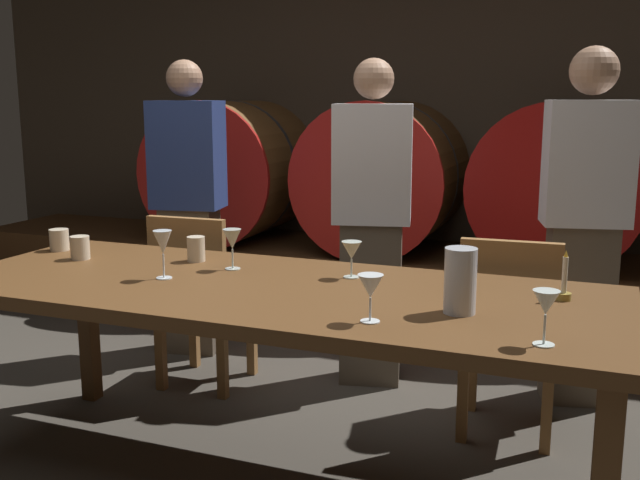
# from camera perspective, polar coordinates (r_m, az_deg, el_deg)

# --- Properties ---
(ground_plane) EXTENTS (8.89, 8.89, 0.00)m
(ground_plane) POSITION_cam_1_polar(r_m,az_deg,el_deg) (3.06, -8.67, -17.22)
(ground_plane) COLOR #3F3A33
(back_wall) EXTENTS (6.84, 0.24, 2.88)m
(back_wall) POSITION_cam_1_polar(r_m,az_deg,el_deg) (5.44, 6.73, 10.89)
(back_wall) COLOR #473A2D
(back_wall) RESTS_ON ground
(barrel_shelf) EXTENTS (6.16, 0.90, 0.43)m
(barrel_shelf) POSITION_cam_1_polar(r_m,az_deg,el_deg) (5.06, 4.83, -3.08)
(barrel_shelf) COLOR #4C2D16
(barrel_shelf) RESTS_ON ground
(wine_barrel_left) EXTENTS (0.99, 0.92, 0.99)m
(wine_barrel_left) POSITION_cam_1_polar(r_m,az_deg,el_deg) (5.36, -6.68, 5.32)
(wine_barrel_left) COLOR brown
(wine_barrel_left) RESTS_ON barrel_shelf
(wine_barrel_center) EXTENTS (0.99, 0.92, 0.99)m
(wine_barrel_center) POSITION_cam_1_polar(r_m,az_deg,el_deg) (4.93, 4.91, 4.88)
(wine_barrel_center) COLOR brown
(wine_barrel_center) RESTS_ON barrel_shelf
(wine_barrel_right) EXTENTS (0.99, 0.92, 0.99)m
(wine_barrel_right) POSITION_cam_1_polar(r_m,az_deg,el_deg) (4.74, 17.83, 4.15)
(wine_barrel_right) COLOR brown
(wine_barrel_right) RESTS_ON barrel_shelf
(dining_table) EXTENTS (2.47, 0.93, 0.77)m
(dining_table) POSITION_cam_1_polar(r_m,az_deg,el_deg) (2.71, -3.73, -4.89)
(dining_table) COLOR brown
(dining_table) RESTS_ON ground
(chair_left) EXTENTS (0.41, 0.41, 0.88)m
(chair_left) POSITION_cam_1_polar(r_m,az_deg,el_deg) (3.72, -9.27, -4.01)
(chair_left) COLOR olive
(chair_left) RESTS_ON ground
(chair_right) EXTENTS (0.42, 0.42, 0.88)m
(chair_right) POSITION_cam_1_polar(r_m,az_deg,el_deg) (3.23, 14.30, -6.55)
(chair_right) COLOR olive
(chair_right) RESTS_ON ground
(guest_left) EXTENTS (0.42, 0.31, 1.64)m
(guest_left) POSITION_cam_1_polar(r_m,az_deg,el_deg) (4.21, -10.02, 2.53)
(guest_left) COLOR brown
(guest_left) RESTS_ON ground
(guest_center) EXTENTS (0.43, 0.32, 1.62)m
(guest_center) POSITION_cam_1_polar(r_m,az_deg,el_deg) (3.70, 3.99, 1.38)
(guest_center) COLOR brown
(guest_center) RESTS_ON ground
(guest_right) EXTENTS (0.42, 0.32, 1.66)m
(guest_right) POSITION_cam_1_polar(r_m,az_deg,el_deg) (3.65, 19.55, 1.07)
(guest_right) COLOR brown
(guest_right) RESTS_ON ground
(candle_center) EXTENTS (0.05, 0.05, 0.17)m
(candle_center) POSITION_cam_1_polar(r_m,az_deg,el_deg) (2.62, 18.18, -3.45)
(candle_center) COLOR olive
(candle_center) RESTS_ON dining_table
(pitcher) EXTENTS (0.10, 0.10, 0.21)m
(pitcher) POSITION_cam_1_polar(r_m,az_deg,el_deg) (2.37, 10.69, -3.09)
(pitcher) COLOR silver
(pitcher) RESTS_ON dining_table
(wine_glass_far_left) EXTENTS (0.07, 0.07, 0.18)m
(wine_glass_far_left) POSITION_cam_1_polar(r_m,az_deg,el_deg) (2.83, -11.96, -0.28)
(wine_glass_far_left) COLOR white
(wine_glass_far_left) RESTS_ON dining_table
(wine_glass_left) EXTENTS (0.07, 0.07, 0.16)m
(wine_glass_left) POSITION_cam_1_polar(r_m,az_deg,el_deg) (2.94, -6.75, -0.01)
(wine_glass_left) COLOR silver
(wine_glass_left) RESTS_ON dining_table
(wine_glass_center) EXTENTS (0.08, 0.08, 0.14)m
(wine_glass_center) POSITION_cam_1_polar(r_m,az_deg,el_deg) (2.79, 2.43, -0.88)
(wine_glass_center) COLOR silver
(wine_glass_center) RESTS_ON dining_table
(wine_glass_right) EXTENTS (0.08, 0.08, 0.15)m
(wine_glass_right) POSITION_cam_1_polar(r_m,az_deg,el_deg) (2.24, 3.89, -3.65)
(wine_glass_right) COLOR white
(wine_glass_right) RESTS_ON dining_table
(wine_glass_far_right) EXTENTS (0.07, 0.07, 0.16)m
(wine_glass_far_right) POSITION_cam_1_polar(r_m,az_deg,el_deg) (2.12, 16.92, -4.74)
(wine_glass_far_right) COLOR silver
(wine_glass_far_right) RESTS_ON dining_table
(cup_left) EXTENTS (0.08, 0.08, 0.09)m
(cup_left) POSITION_cam_1_polar(r_m,az_deg,el_deg) (3.49, -19.35, 0.01)
(cup_left) COLOR beige
(cup_left) RESTS_ON dining_table
(cup_center) EXTENTS (0.08, 0.08, 0.10)m
(cup_center) POSITION_cam_1_polar(r_m,az_deg,el_deg) (3.27, -17.90, -0.56)
(cup_center) COLOR beige
(cup_center) RESTS_ON dining_table
(cup_right) EXTENTS (0.07, 0.07, 0.10)m
(cup_right) POSITION_cam_1_polar(r_m,az_deg,el_deg) (3.11, -9.48, -0.68)
(cup_right) COLOR beige
(cup_right) RESTS_ON dining_table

